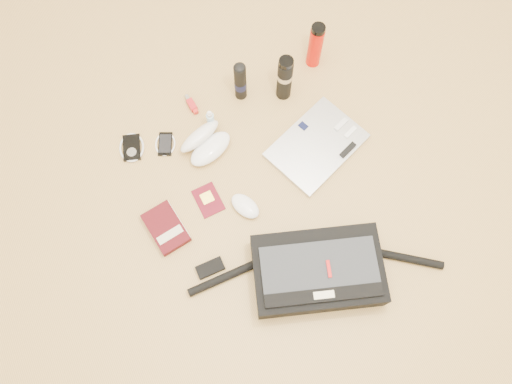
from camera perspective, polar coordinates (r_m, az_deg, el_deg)
ground at (r=1.88m, az=1.10°, el=-1.26°), size 4.00×4.00×0.00m
messenger_bag at (r=1.77m, az=6.97°, el=-8.96°), size 0.87×0.40×0.13m
laptop at (r=1.97m, az=6.98°, el=5.29°), size 0.42×0.36×0.03m
book at (r=1.86m, az=-10.22°, el=-4.05°), size 0.14×0.19×0.03m
passport at (r=1.89m, az=-5.49°, el=-0.91°), size 0.09×0.13×0.01m
mouse at (r=1.85m, az=-1.24°, el=-1.62°), size 0.12×0.14×0.04m
sunglasses_case at (r=1.94m, az=-5.83°, el=5.63°), size 0.23×0.21×0.11m
ipod at (r=2.02m, az=-14.01°, el=4.94°), size 0.12×0.13×0.01m
phone at (r=2.00m, az=-10.33°, el=5.42°), size 0.11×0.11×0.01m
inhaler at (r=2.05m, az=-7.39°, el=9.92°), size 0.03×0.09×0.02m
spray_bottle at (r=1.97m, az=-5.20°, el=8.14°), size 0.04×0.04×0.12m
aerosol_can at (r=1.99m, az=-1.81°, el=12.54°), size 0.06×0.06×0.21m
thermos_black at (r=1.98m, az=3.30°, el=12.87°), size 0.07×0.07×0.23m
thermos_red at (r=2.08m, az=6.80°, el=16.28°), size 0.08×0.08×0.22m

